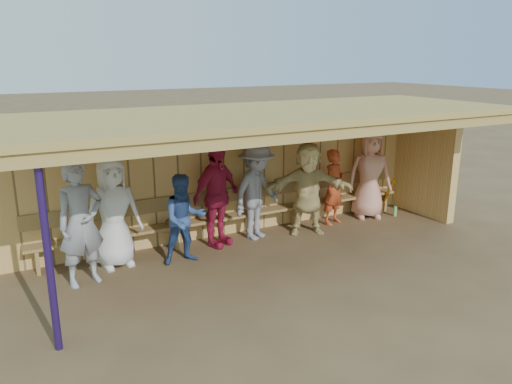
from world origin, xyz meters
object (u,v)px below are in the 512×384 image
at_px(player_d, 216,196).
at_px(player_e, 257,192).
at_px(player_f, 308,188).
at_px(player_b, 113,213).
at_px(player_a, 81,224).
at_px(player_c, 184,219).
at_px(player_h, 370,174).
at_px(bench, 237,209).
at_px(player_g, 334,187).

relative_size(player_d, player_e, 1.03).
bearing_deg(player_f, player_b, -157.99).
height_order(player_a, player_d, player_a).
distance_m(player_c, player_h, 4.36).
height_order(player_d, bench, player_d).
xyz_separation_m(player_a, player_f, (4.24, 0.29, -0.06)).
bearing_deg(player_c, player_b, 162.20).
bearing_deg(player_g, player_h, -20.10).
height_order(player_a, player_c, player_a).
height_order(player_a, player_e, player_a).
bearing_deg(player_a, player_e, -5.19).
height_order(player_b, player_f, player_b).
distance_m(player_c, player_d, 0.93).
relative_size(player_a, player_g, 1.23).
distance_m(player_e, player_f, 1.02).
relative_size(player_e, player_g, 1.18).
height_order(player_a, player_h, player_a).
height_order(player_a, player_f, player_a).
height_order(player_f, player_g, player_f).
bearing_deg(player_b, player_a, -147.57).
bearing_deg(player_f, player_d, -162.41).
distance_m(player_d, player_e, 0.82).
height_order(player_a, player_b, player_a).
distance_m(player_a, player_c, 1.65).
height_order(player_e, player_g, player_e).
relative_size(player_a, bench, 0.25).
xyz_separation_m(player_b, player_d, (1.85, 0.06, 0.02)).
height_order(player_c, player_d, player_d).
xyz_separation_m(player_d, player_g, (2.62, 0.00, -0.17)).
xyz_separation_m(player_b, player_e, (2.67, 0.05, -0.00)).
distance_m(player_h, bench, 3.03).
distance_m(player_e, player_h, 2.73).
bearing_deg(player_a, player_g, -8.21).
distance_m(player_b, player_f, 3.67).
bearing_deg(player_g, player_d, 159.90).
xyz_separation_m(player_c, player_g, (3.41, 0.46, 0.02)).
bearing_deg(player_g, player_a, 165.71).
relative_size(player_a, player_b, 1.04).
distance_m(player_b, player_c, 1.15).
height_order(player_c, player_h, player_h).
distance_m(player_c, player_g, 3.44).
bearing_deg(player_a, player_d, -2.06).
bearing_deg(player_g, player_f, 175.44).
xyz_separation_m(player_b, bench, (2.41, 0.36, -0.39)).
distance_m(player_d, player_h, 3.55).
distance_m(player_b, bench, 2.47).
distance_m(player_d, player_g, 2.63).
height_order(player_b, player_c, player_b).
relative_size(player_c, player_f, 0.84).
bearing_deg(player_d, player_f, -30.97).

